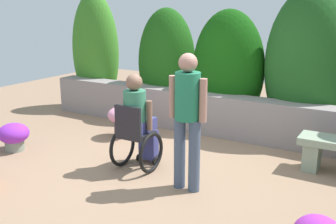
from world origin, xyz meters
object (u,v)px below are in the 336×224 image
Objects in this scene: person_in_wheelchair at (137,125)px; flower_pot_small_foreground at (122,118)px; person_standing_companion at (187,113)px; flower_pot_purple_near at (14,135)px.

person_in_wheelchair reaches higher than flower_pot_small_foreground.
person_standing_companion reaches higher than flower_pot_small_foreground.
flower_pot_small_foreground is at bearing 158.33° from person_standing_companion.
flower_pot_small_foreground is at bearing 53.07° from flower_pot_purple_near.
flower_pot_small_foreground is (-1.90, 1.21, -0.63)m from person_standing_companion.
person_in_wheelchair reaches higher than flower_pot_purple_near.
person_standing_companion is 3.03m from flower_pot_purple_near.
person_standing_companion is 2.34m from flower_pot_small_foreground.
person_standing_companion reaches higher than person_in_wheelchair.
person_standing_companion is 3.14× the size of flower_pot_small_foreground.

